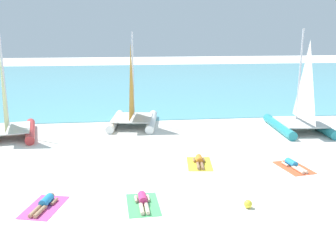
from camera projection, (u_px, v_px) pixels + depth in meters
The scene contains 14 objects.
ground_plane at pixel (159, 125), 24.54m from camera, with size 120.00×120.00×0.00m, color white.
ocean_water at pixel (141, 81), 45.01m from camera, with size 120.00×40.00×0.05m, color #5BB2C1.
sailboat_white at pixel (133, 112), 24.23m from camera, with size 3.42×4.80×5.81m.
sailboat_teal at pixel (300, 116), 23.01m from camera, with size 3.20×4.76×6.00m.
sailboat_red at pixel (8, 123), 21.62m from camera, with size 3.63×4.87×5.73m.
towel_leftmost at pixel (44, 207), 13.31m from camera, with size 1.10×1.90×0.01m, color #D84C99.
sunbather_leftmost at pixel (45, 203), 13.34m from camera, with size 0.79×1.55×0.30m.
towel_center_left at pixel (143, 205), 13.50m from camera, with size 1.10×1.90×0.01m, color #4CB266.
sunbather_center_left at pixel (143, 200), 13.53m from camera, with size 0.56×1.56×0.30m.
towel_center_right at pixel (199, 164), 17.55m from camera, with size 1.10×1.90×0.01m, color yellow.
sunbather_center_right at pixel (199, 161), 17.59m from camera, with size 0.60×1.57×0.30m.
towel_rightmost at pixel (294, 168), 17.08m from camera, with size 1.10×1.90×0.01m, color #EA5933.
sunbather_rightmost at pixel (293, 164), 17.11m from camera, with size 0.65×1.57×0.30m.
beach_ball at pixel (248, 204), 13.23m from camera, with size 0.29×0.29×0.29m, color yellow.
Camera 1 is at (-2.25, -13.69, 6.02)m, focal length 41.13 mm.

